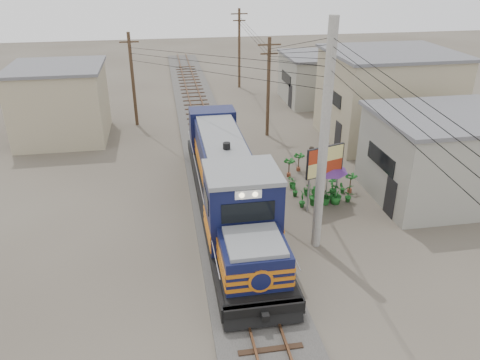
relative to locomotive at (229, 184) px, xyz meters
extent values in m
plane|color=#473F35|center=(0.00, -2.80, -1.77)|extent=(120.00, 120.00, 0.00)
cube|color=#595651|center=(0.00, 7.20, -1.69)|extent=(3.60, 70.00, 0.16)
cube|color=#51331E|center=(-0.54, 7.20, -1.51)|extent=(0.08, 70.00, 0.12)
cube|color=#51331E|center=(0.54, 7.20, -1.51)|extent=(0.08, 70.00, 0.12)
cube|color=black|center=(0.00, 0.05, -0.99)|extent=(2.99, 16.49, 0.57)
cube|color=black|center=(0.00, -5.10, -1.30)|extent=(2.27, 3.30, 0.67)
cube|color=black|center=(0.00, 5.21, -1.30)|extent=(2.27, 3.30, 0.67)
cube|color=#0F1337|center=(0.00, -6.34, -0.11)|extent=(2.45, 2.47, 1.55)
cube|color=#0F1337|center=(0.00, -3.76, 0.71)|extent=(2.93, 2.68, 3.20)
cube|color=slate|center=(0.00, -3.76, 2.36)|extent=(2.99, 2.81, 0.19)
cube|color=black|center=(0.00, -5.11, 1.28)|extent=(2.09, 0.06, 0.82)
cube|color=white|center=(0.00, -5.12, 2.05)|extent=(1.03, 0.06, 0.36)
cube|color=#0F1337|center=(0.00, 2.63, 0.30)|extent=(2.33, 10.10, 2.37)
cube|color=slate|center=(0.00, 2.63, 1.53)|extent=(2.09, 10.10, 0.19)
cube|color=#BF6212|center=(0.00, 0.05, -0.42)|extent=(3.03, 16.49, 0.14)
cube|color=#BF6212|center=(0.00, 0.05, -0.11)|extent=(3.03, 16.49, 0.14)
cube|color=#BF6212|center=(0.00, 0.05, 0.19)|extent=(3.03, 16.49, 0.14)
cylinder|color=#9E9B93|center=(3.50, -3.30, 3.23)|extent=(0.40, 0.40, 10.00)
cylinder|color=#4C3826|center=(4.50, 11.20, 1.73)|extent=(0.24, 0.24, 7.00)
cube|color=#4C3826|center=(4.50, 11.20, 4.73)|extent=(1.60, 0.10, 0.10)
cube|color=#4C3826|center=(4.50, 11.20, 4.13)|extent=(1.20, 0.10, 0.10)
cylinder|color=#4C3826|center=(4.80, 25.20, 1.98)|extent=(0.24, 0.24, 7.50)
cube|color=#4C3826|center=(4.80, 25.20, 5.23)|extent=(1.60, 0.10, 0.10)
cube|color=#4C3826|center=(4.80, 25.20, 4.63)|extent=(1.20, 0.10, 0.10)
cylinder|color=#4C3826|center=(-5.00, 15.20, 1.73)|extent=(0.24, 0.24, 7.00)
cube|color=#4C3826|center=(-5.00, 15.20, 4.73)|extent=(1.60, 0.10, 0.10)
cube|color=#4C3826|center=(-5.00, 15.20, 4.13)|extent=(1.20, 0.10, 0.10)
cube|color=gray|center=(11.50, 0.20, 0.48)|extent=(7.00, 6.00, 4.50)
cube|color=slate|center=(11.50, 0.20, 2.83)|extent=(7.35, 6.30, 0.20)
cube|color=black|center=(7.98, 0.20, 0.70)|extent=(0.05, 3.00, 0.90)
cube|color=tan|center=(12.50, 9.20, 1.23)|extent=(8.00, 7.00, 6.00)
cube|color=slate|center=(12.50, 9.20, 4.33)|extent=(8.40, 7.35, 0.20)
cube|color=black|center=(8.48, 9.20, 1.53)|extent=(0.05, 3.50, 0.90)
cube|color=gray|center=(11.00, 19.20, 0.23)|extent=(6.00, 6.00, 4.00)
cube|color=slate|center=(11.00, 19.20, 2.33)|extent=(6.30, 6.30, 0.20)
cube|color=black|center=(7.98, 19.20, 0.43)|extent=(0.05, 3.00, 0.90)
cube|color=tan|center=(-10.00, 13.20, 0.73)|extent=(6.00, 6.00, 5.00)
cube|color=slate|center=(-10.00, 13.20, 3.33)|extent=(6.30, 6.30, 0.20)
cube|color=black|center=(-13.02, 13.20, 0.98)|extent=(0.05, 3.00, 0.90)
cylinder|color=#99999E|center=(4.05, -0.23, -0.51)|extent=(0.10, 0.10, 2.52)
cylinder|color=#99999E|center=(5.77, 0.35, -0.51)|extent=(0.10, 0.10, 2.52)
cube|color=black|center=(4.91, 0.06, 0.85)|extent=(2.14, 0.82, 1.61)
cube|color=#AD3217|center=(4.91, 0.03, 0.85)|extent=(2.03, 0.75, 1.51)
cylinder|color=black|center=(5.34, 0.64, -1.72)|extent=(0.42, 0.42, 0.10)
cylinder|color=#99999E|center=(5.34, 0.64, -0.73)|extent=(0.05, 0.05, 2.10)
cone|color=#4F2673|center=(5.34, 0.64, 0.27)|extent=(2.52, 2.52, 0.52)
imported|color=black|center=(5.55, 4.20, -0.89)|extent=(0.77, 0.69, 1.77)
imported|color=#1C6221|center=(3.91, 0.22, -1.26)|extent=(0.37, 0.55, 1.03)
imported|color=#1C6221|center=(4.60, 0.30, -1.24)|extent=(0.72, 0.75, 1.06)
imported|color=#1C6221|center=(5.19, 0.29, -1.27)|extent=(1.02, 1.10, 1.00)
imported|color=#1C6221|center=(5.77, 0.31, -1.21)|extent=(0.88, 0.88, 1.13)
imported|color=#1C6221|center=(6.51, 0.38, -1.24)|extent=(0.65, 0.52, 1.08)
imported|color=#1C6221|center=(3.85, 1.48, -1.44)|extent=(0.40, 0.33, 0.67)
imported|color=#1C6221|center=(4.55, 1.51, -1.47)|extent=(0.52, 0.59, 0.62)
imported|color=#1C6221|center=(5.16, 1.35, -1.21)|extent=(0.89, 0.89, 1.13)
imported|color=#1C6221|center=(5.97, 1.36, -1.23)|extent=(0.51, 0.65, 1.08)
imported|color=#1C6221|center=(6.54, 1.38, -1.47)|extent=(0.36, 0.30, 0.62)
imported|color=#1C6221|center=(4.01, 2.47, -1.45)|extent=(0.76, 0.77, 0.64)
camera|label=1|loc=(-2.95, -20.48, 10.18)|focal=35.00mm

